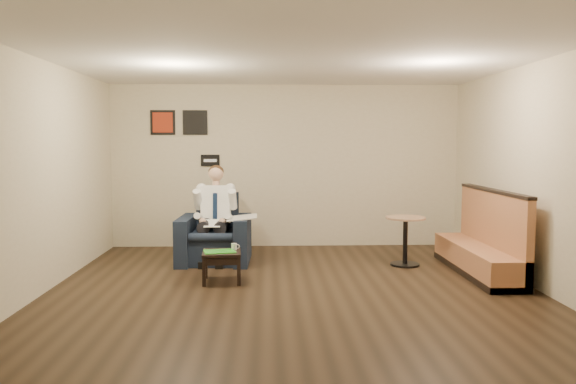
{
  "coord_description": "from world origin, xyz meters",
  "views": [
    {
      "loc": [
        -0.3,
        -6.73,
        1.8
      ],
      "look_at": [
        -0.02,
        1.2,
        1.11
      ],
      "focal_mm": 35.0,
      "sensor_mm": 36.0,
      "label": 1
    }
  ],
  "objects_px": {
    "side_table": "(222,267)",
    "cafe_table": "(405,241)",
    "green_folder": "(220,251)",
    "banquette": "(478,232)",
    "seated_man": "(213,217)",
    "smartphone": "(225,249)",
    "coffee_mug": "(234,247)",
    "armchair": "(215,229)"
  },
  "relations": [
    {
      "from": "banquette",
      "to": "cafe_table",
      "type": "relative_size",
      "value": 3.11
    },
    {
      "from": "seated_man",
      "to": "cafe_table",
      "type": "xyz_separation_m",
      "value": [
        2.83,
        -0.21,
        -0.34
      ]
    },
    {
      "from": "side_table",
      "to": "green_folder",
      "type": "relative_size",
      "value": 1.22
    },
    {
      "from": "side_table",
      "to": "coffee_mug",
      "type": "xyz_separation_m",
      "value": [
        0.15,
        0.12,
        0.24
      ]
    },
    {
      "from": "smartphone",
      "to": "side_table",
      "type": "bearing_deg",
      "value": -97.35
    },
    {
      "from": "seated_man",
      "to": "coffee_mug",
      "type": "xyz_separation_m",
      "value": [
        0.37,
        -0.99,
        -0.26
      ]
    },
    {
      "from": "side_table",
      "to": "smartphone",
      "type": "xyz_separation_m",
      "value": [
        0.04,
        0.14,
        0.2
      ]
    },
    {
      "from": "armchair",
      "to": "coffee_mug",
      "type": "bearing_deg",
      "value": -70.37
    },
    {
      "from": "armchair",
      "to": "side_table",
      "type": "distance_m",
      "value": 1.3
    },
    {
      "from": "cafe_table",
      "to": "seated_man",
      "type": "bearing_deg",
      "value": 175.7
    },
    {
      "from": "seated_man",
      "to": "coffee_mug",
      "type": "distance_m",
      "value": 1.09
    },
    {
      "from": "smartphone",
      "to": "cafe_table",
      "type": "bearing_deg",
      "value": 22.79
    },
    {
      "from": "side_table",
      "to": "cafe_table",
      "type": "height_order",
      "value": "cafe_table"
    },
    {
      "from": "cafe_table",
      "to": "smartphone",
      "type": "bearing_deg",
      "value": -163.81
    },
    {
      "from": "seated_man",
      "to": "armchair",
      "type": "bearing_deg",
      "value": 90.0
    },
    {
      "from": "side_table",
      "to": "green_folder",
      "type": "xyz_separation_m",
      "value": [
        -0.03,
        -0.02,
        0.21
      ]
    },
    {
      "from": "armchair",
      "to": "cafe_table",
      "type": "relative_size",
      "value": 1.46
    },
    {
      "from": "side_table",
      "to": "banquette",
      "type": "bearing_deg",
      "value": 5.98
    },
    {
      "from": "armchair",
      "to": "seated_man",
      "type": "xyz_separation_m",
      "value": [
        -0.0,
        -0.13,
        0.19
      ]
    },
    {
      "from": "banquette",
      "to": "cafe_table",
      "type": "xyz_separation_m",
      "value": [
        -0.88,
        0.53,
        -0.21
      ]
    },
    {
      "from": "armchair",
      "to": "seated_man",
      "type": "relative_size",
      "value": 0.75
    },
    {
      "from": "armchair",
      "to": "banquette",
      "type": "distance_m",
      "value": 3.81
    },
    {
      "from": "side_table",
      "to": "banquette",
      "type": "height_order",
      "value": "banquette"
    },
    {
      "from": "green_folder",
      "to": "smartphone",
      "type": "bearing_deg",
      "value": 69.44
    },
    {
      "from": "cafe_table",
      "to": "banquette",
      "type": "bearing_deg",
      "value": -30.98
    },
    {
      "from": "coffee_mug",
      "to": "cafe_table",
      "type": "bearing_deg",
      "value": 17.53
    },
    {
      "from": "coffee_mug",
      "to": "cafe_table",
      "type": "distance_m",
      "value": 2.59
    },
    {
      "from": "side_table",
      "to": "cafe_table",
      "type": "bearing_deg",
      "value": 18.86
    },
    {
      "from": "seated_man",
      "to": "banquette",
      "type": "relative_size",
      "value": 0.62
    },
    {
      "from": "coffee_mug",
      "to": "smartphone",
      "type": "xyz_separation_m",
      "value": [
        -0.12,
        0.03,
        -0.04
      ]
    },
    {
      "from": "armchair",
      "to": "smartphone",
      "type": "distance_m",
      "value": 1.13
    },
    {
      "from": "green_folder",
      "to": "coffee_mug",
      "type": "bearing_deg",
      "value": 37.09
    },
    {
      "from": "seated_man",
      "to": "side_table",
      "type": "xyz_separation_m",
      "value": [
        0.21,
        -1.11,
        -0.5
      ]
    },
    {
      "from": "side_table",
      "to": "green_folder",
      "type": "bearing_deg",
      "value": -142.91
    },
    {
      "from": "green_folder",
      "to": "banquette",
      "type": "height_order",
      "value": "banquette"
    },
    {
      "from": "smartphone",
      "to": "cafe_table",
      "type": "xyz_separation_m",
      "value": [
        2.58,
        0.75,
        -0.04
      ]
    },
    {
      "from": "armchair",
      "to": "cafe_table",
      "type": "xyz_separation_m",
      "value": [
        2.83,
        -0.35,
        -0.15
      ]
    },
    {
      "from": "armchair",
      "to": "smartphone",
      "type": "relative_size",
      "value": 8.46
    },
    {
      "from": "seated_man",
      "to": "cafe_table",
      "type": "height_order",
      "value": "seated_man"
    },
    {
      "from": "armchair",
      "to": "side_table",
      "type": "height_order",
      "value": "armchair"
    },
    {
      "from": "side_table",
      "to": "banquette",
      "type": "xyz_separation_m",
      "value": [
        3.5,
        0.37,
        0.37
      ]
    },
    {
      "from": "coffee_mug",
      "to": "armchair",
      "type": "bearing_deg",
      "value": 107.87
    }
  ]
}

